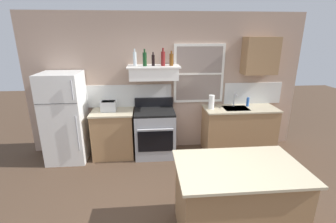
% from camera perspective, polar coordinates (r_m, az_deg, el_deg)
% --- Properties ---
extents(ground_plane, '(16.00, 16.00, 0.00)m').
position_cam_1_polar(ground_plane, '(3.42, 2.86, -24.41)').
color(ground_plane, '#4C3828').
extents(back_wall, '(5.40, 0.11, 2.70)m').
position_cam_1_polar(back_wall, '(4.84, -0.11, 6.60)').
color(back_wall, tan).
rests_on(back_wall, ground_plane).
extents(refrigerator, '(0.70, 0.72, 1.66)m').
position_cam_1_polar(refrigerator, '(4.83, -23.16, -1.34)').
color(refrigerator, white).
rests_on(refrigerator, ground_plane).
extents(counter_left_of_stove, '(0.79, 0.63, 0.91)m').
position_cam_1_polar(counter_left_of_stove, '(4.82, -12.73, -5.07)').
color(counter_left_of_stove, '#9E754C').
rests_on(counter_left_of_stove, ground_plane).
extents(toaster, '(0.30, 0.20, 0.19)m').
position_cam_1_polar(toaster, '(4.66, -13.89, 1.29)').
color(toaster, silver).
rests_on(toaster, counter_left_of_stove).
extents(stove_range, '(0.76, 0.69, 1.09)m').
position_cam_1_polar(stove_range, '(4.73, -3.13, -4.94)').
color(stove_range, '#9EA0A5').
rests_on(stove_range, ground_plane).
extents(range_hood_shelf, '(0.96, 0.52, 0.24)m').
position_cam_1_polar(range_hood_shelf, '(4.51, -3.42, 9.25)').
color(range_hood_shelf, white).
extents(bottle_clear_tall, '(0.06, 0.06, 0.30)m').
position_cam_1_polar(bottle_clear_tall, '(4.54, -7.86, 12.33)').
color(bottle_clear_tall, silver).
rests_on(bottle_clear_tall, range_hood_shelf).
extents(bottle_dark_green_wine, '(0.07, 0.07, 0.30)m').
position_cam_1_polar(bottle_dark_green_wine, '(4.43, -5.53, 12.26)').
color(bottle_dark_green_wine, '#143819').
rests_on(bottle_dark_green_wine, range_hood_shelf).
extents(bottle_balsamic_dark, '(0.06, 0.06, 0.24)m').
position_cam_1_polar(bottle_balsamic_dark, '(4.47, -3.54, 12.05)').
color(bottle_balsamic_dark, black).
rests_on(bottle_balsamic_dark, range_hood_shelf).
extents(bottle_red_label_wine, '(0.07, 0.07, 0.32)m').
position_cam_1_polar(bottle_red_label_wine, '(4.44, -1.18, 12.46)').
color(bottle_red_label_wine, maroon).
rests_on(bottle_red_label_wine, range_hood_shelf).
extents(bottle_amber_wine, '(0.07, 0.07, 0.27)m').
position_cam_1_polar(bottle_amber_wine, '(4.47, 0.80, 12.21)').
color(bottle_amber_wine, brown).
rests_on(bottle_amber_wine, range_hood_shelf).
extents(counter_right_with_sink, '(1.43, 0.63, 0.91)m').
position_cam_1_polar(counter_right_with_sink, '(5.11, 16.33, -4.01)').
color(counter_right_with_sink, '#9E754C').
rests_on(counter_right_with_sink, ground_plane).
extents(sink_faucet, '(0.03, 0.17, 0.28)m').
position_cam_1_polar(sink_faucet, '(4.97, 15.48, 3.08)').
color(sink_faucet, silver).
rests_on(sink_faucet, counter_right_with_sink).
extents(paper_towel_roll, '(0.11, 0.11, 0.27)m').
position_cam_1_polar(paper_towel_roll, '(4.74, 10.23, 2.25)').
color(paper_towel_roll, white).
rests_on(paper_towel_roll, counter_right_with_sink).
extents(dish_soap_bottle, '(0.06, 0.06, 0.18)m').
position_cam_1_polar(dish_soap_bottle, '(5.10, 18.35, 2.19)').
color(dish_soap_bottle, blue).
rests_on(dish_soap_bottle, counter_right_with_sink).
extents(kitchen_island, '(1.40, 0.90, 0.91)m').
position_cam_1_polar(kitchen_island, '(3.08, 15.82, -19.60)').
color(kitchen_island, '#9E754C').
rests_on(kitchen_island, ground_plane).
extents(upper_cabinet_right, '(0.64, 0.32, 0.70)m').
position_cam_1_polar(upper_cabinet_right, '(5.05, 20.99, 12.20)').
color(upper_cabinet_right, '#9E754C').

